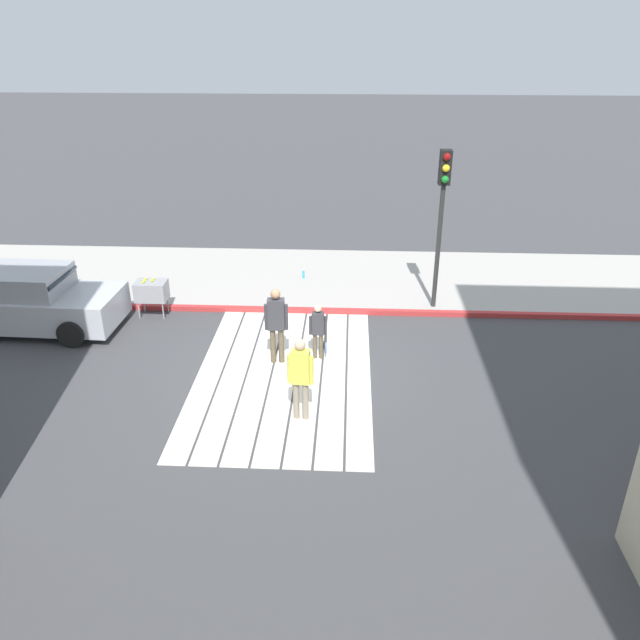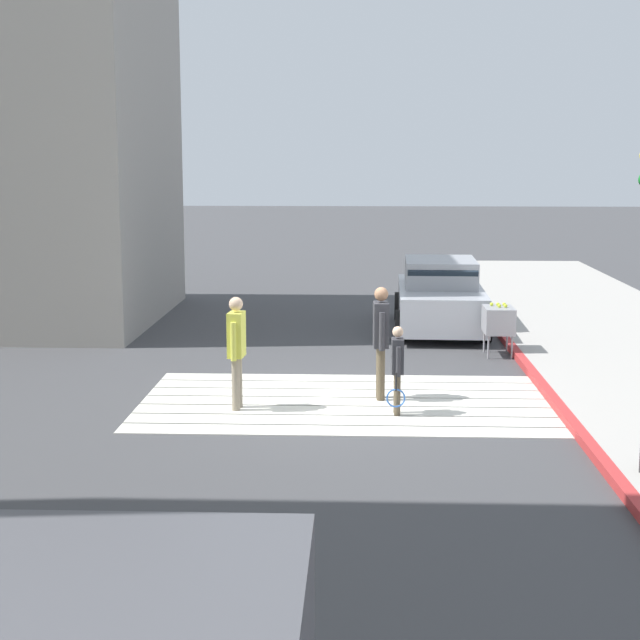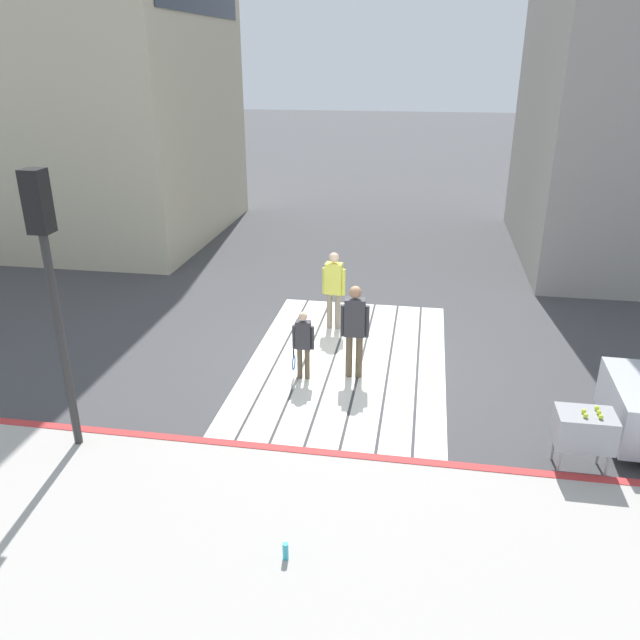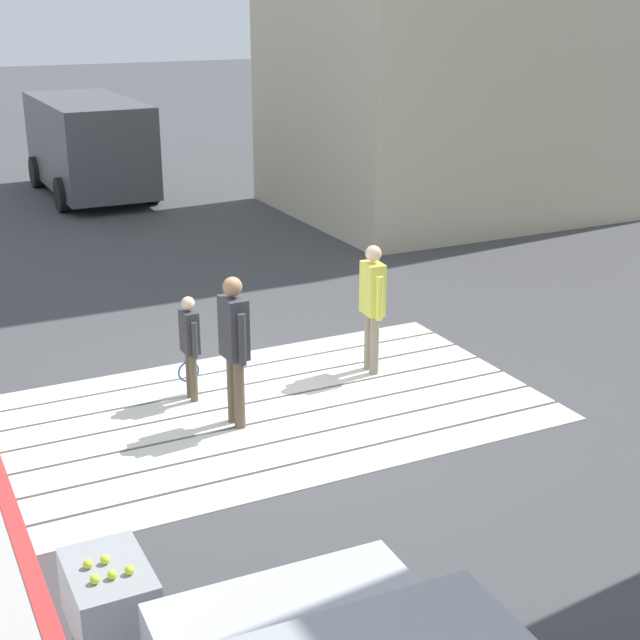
% 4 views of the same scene
% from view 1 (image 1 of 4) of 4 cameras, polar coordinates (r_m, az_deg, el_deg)
% --- Properties ---
extents(ground_plane, '(120.00, 120.00, 0.00)m').
position_cam_1_polar(ground_plane, '(13.69, -3.34, -5.04)').
color(ground_plane, '#424244').
extents(crosswalk_stripes, '(6.40, 3.80, 0.01)m').
position_cam_1_polar(crosswalk_stripes, '(13.68, -3.34, -5.02)').
color(crosswalk_stripes, silver).
rests_on(crosswalk_stripes, ground).
extents(sidewalk_west, '(4.80, 40.00, 0.12)m').
position_cam_1_polar(sidewalk_west, '(18.68, -1.57, 3.90)').
color(sidewalk_west, '#ADA8A0').
rests_on(sidewalk_west, ground).
extents(curb_painted, '(0.16, 40.00, 0.13)m').
position_cam_1_polar(curb_painted, '(16.52, -2.19, 0.90)').
color(curb_painted, '#BC3333').
rests_on(curb_painted, ground).
extents(car_parked_near_curb, '(2.08, 4.35, 1.57)m').
position_cam_1_polar(car_parked_near_curb, '(16.99, -25.04, 1.57)').
color(car_parked_near_curb, silver).
rests_on(car_parked_near_curb, ground).
extents(traffic_light_corner, '(0.39, 0.28, 4.24)m').
position_cam_1_polar(traffic_light_corner, '(15.93, 11.22, 10.86)').
color(traffic_light_corner, '#2D2D2D').
rests_on(traffic_light_corner, ground).
extents(tennis_ball_cart, '(0.56, 0.80, 1.02)m').
position_cam_1_polar(tennis_ball_cart, '(16.70, -15.27, 2.61)').
color(tennis_ball_cart, '#99999E').
rests_on(tennis_ball_cart, ground).
extents(water_bottle, '(0.07, 0.07, 0.22)m').
position_cam_1_polar(water_bottle, '(18.47, -1.54, 4.22)').
color(water_bottle, '#33A5BF').
rests_on(water_bottle, sidewalk_west).
extents(pedestrian_adult_lead, '(0.25, 0.52, 1.80)m').
position_cam_1_polar(pedestrian_adult_lead, '(13.70, -4.05, -0.05)').
color(pedestrian_adult_lead, brown).
rests_on(pedestrian_adult_lead, ground).
extents(pedestrian_adult_trailing, '(0.25, 0.51, 1.74)m').
position_cam_1_polar(pedestrian_adult_trailing, '(11.72, -1.82, -4.95)').
color(pedestrian_adult_trailing, gray).
rests_on(pedestrian_adult_trailing, ground).
extents(pedestrian_child_with_racket, '(0.28, 0.41, 1.34)m').
position_cam_1_polar(pedestrian_child_with_racket, '(13.96, -0.16, -0.81)').
color(pedestrian_child_with_racket, brown).
rests_on(pedestrian_child_with_racket, ground).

